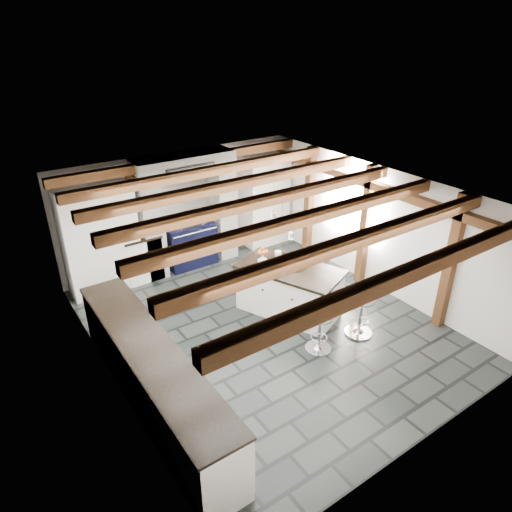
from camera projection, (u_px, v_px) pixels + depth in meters
ground at (265, 325)px, 7.60m from camera, size 6.00×6.00×0.00m
room_shell at (189, 246)px, 7.85m from camera, size 6.00×6.03×6.00m
range_cooker at (189, 243)px, 9.36m from camera, size 1.00×0.63×0.99m
kitchen_island at (289, 289)px, 7.79m from camera, size 1.50×1.94×1.14m
bar_stool_near at (361, 306)px, 7.18m from camera, size 0.51×0.51×0.82m
bar_stool_far at (320, 324)px, 6.84m from camera, size 0.41×0.41×0.75m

